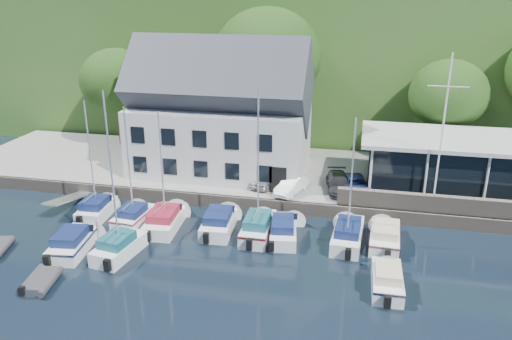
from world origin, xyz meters
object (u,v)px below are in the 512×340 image
object	(u,v)px
boat_r1_6	(352,176)
boat_r1_2	(162,167)
boat_r1_1	(129,168)
dinghy_1	(41,280)
club_pavilion	(450,163)
boat_r1_3	(219,220)
car_silver	(268,177)
boat_r1_7	(385,234)
boat_r1_0	(91,158)
boat_r1_5	(283,228)
harbor_building	(221,119)
boat_r2_0	(73,240)
car_blue	(355,185)
flagpole	(442,135)
boat_r2_1	(113,186)
boat_r2_4	(387,277)
boat_r1_4	(258,168)
car_white	(291,185)
car_dgrey	(339,183)

from	to	relation	value
boat_r1_6	boat_r1_2	bearing A→B (deg)	-174.77
boat_r1_1	dinghy_1	distance (m)	9.22
club_pavilion	boat_r1_3	world-z (taller)	club_pavilion
car_silver	boat_r1_7	bearing A→B (deg)	-16.49
boat_r1_0	boat_r1_3	world-z (taller)	boat_r1_0
boat_r1_7	dinghy_1	world-z (taller)	boat_r1_7
boat_r1_3	dinghy_1	xyz separation A→B (m)	(-7.75, -8.55, -0.42)
boat_r1_5	boat_r1_2	bearing A→B (deg)	173.23
harbor_building	boat_r2_0	xyz separation A→B (m)	(-5.69, -13.70, -4.63)
boat_r1_2	boat_r1_1	bearing A→B (deg)	173.19
car_blue	boat_r1_6	bearing A→B (deg)	-107.99
boat_r1_3	boat_r1_6	world-z (taller)	boat_r1_6
car_silver	dinghy_1	size ratio (longest dim) A/B	1.37
boat_r1_3	boat_r1_6	bearing A→B (deg)	-3.74
flagpole	boat_r2_1	bearing A→B (deg)	-154.49
boat_r1_1	boat_r1_3	xyz separation A→B (m)	(6.12, 0.30, -3.36)
harbor_building	car_blue	bearing A→B (deg)	-14.38
boat_r2_4	boat_r1_3	bearing A→B (deg)	155.12
car_silver	boat_r1_4	distance (m)	7.28
harbor_building	boat_r1_7	size ratio (longest dim) A/B	2.33
boat_r1_2	boat_r1_7	xyz separation A→B (m)	(14.62, 0.78, -3.66)
car_silver	boat_r1_4	world-z (taller)	boat_r1_4
boat_r2_1	flagpole	bearing A→B (deg)	33.70
boat_r1_5	boat_r2_1	distance (m)	11.13
boat_r1_3	boat_r1_1	bearing A→B (deg)	178.69
car_white	flagpole	size ratio (longest dim) A/B	0.34
boat_r1_6	dinghy_1	bearing A→B (deg)	-149.11
club_pavilion	boat_r1_0	bearing A→B (deg)	-161.41
harbor_building	dinghy_1	world-z (taller)	harbor_building
boat_r1_1	dinghy_1	xyz separation A→B (m)	(-1.64, -8.25, -3.78)
boat_r1_0	dinghy_1	world-z (taller)	boat_r1_0
boat_r2_0	boat_r1_7	bearing A→B (deg)	7.19
boat_r1_7	car_white	bearing A→B (deg)	147.40
boat_r1_4	boat_r1_7	distance (m)	9.13
car_silver	boat_r1_0	xyz separation A→B (m)	(-11.27, -6.15, 2.77)
car_dgrey	boat_r1_7	world-z (taller)	car_dgrey
club_pavilion	boat_r1_5	world-z (taller)	club_pavilion
car_silver	boat_r1_5	size ratio (longest dim) A/B	0.62
car_silver	boat_r1_2	xyz separation A→B (m)	(-5.81, -6.72, 2.72)
car_dgrey	boat_r2_0	size ratio (longest dim) A/B	0.69
boat_r1_4	boat_r1_5	distance (m)	4.38
boat_r1_1	boat_r1_2	bearing A→B (deg)	1.17
car_blue	boat_r2_1	bearing A→B (deg)	-157.98
flagpole	boat_r1_4	size ratio (longest dim) A/B	1.12
boat_r1_2	flagpole	bearing A→B (deg)	11.06
boat_r2_1	boat_r1_3	bearing A→B (deg)	51.12
car_blue	harbor_building	bearing A→B (deg)	149.55
car_white	dinghy_1	world-z (taller)	car_white
boat_r1_5	car_silver	bearing A→B (deg)	101.11
flagpole	dinghy_1	bearing A→B (deg)	-149.24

